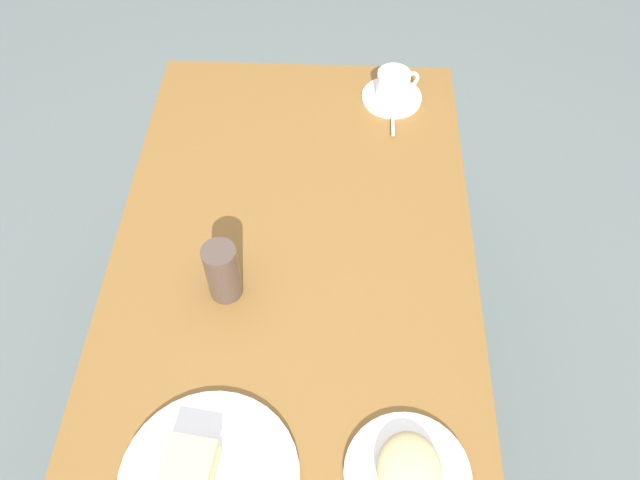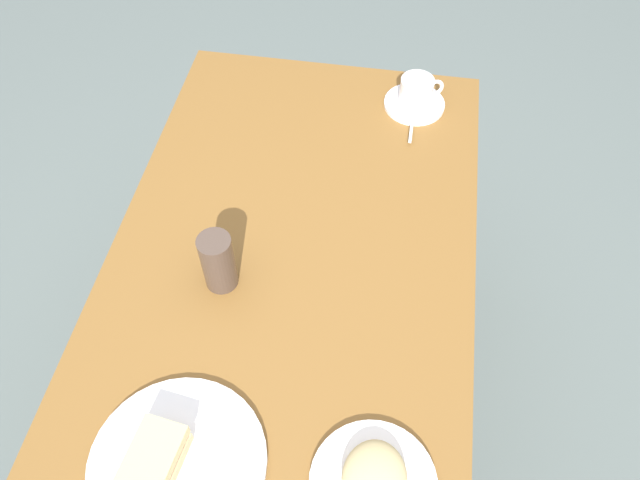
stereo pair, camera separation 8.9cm
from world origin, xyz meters
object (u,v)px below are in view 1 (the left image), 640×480
object	(u,v)px
coffee_saucer	(392,97)
side_plate	(407,475)
dining_table	(292,301)
spoon	(393,116)
sandwich_plate	(209,479)
coffee_cup	(394,84)
drinking_glass	(223,272)

from	to	relation	value
coffee_saucer	side_plate	size ratio (longest dim) A/B	0.72
dining_table	spoon	world-z (taller)	spoon
sandwich_plate	coffee_cup	xyz separation A→B (m)	(0.93, -0.32, 0.04)
sandwich_plate	side_plate	xyz separation A→B (m)	(0.02, -0.32, 0.00)
coffee_saucer	spoon	size ratio (longest dim) A/B	1.50
dining_table	sandwich_plate	xyz separation A→B (m)	(-0.39, 0.10, 0.09)
coffee_saucer	drinking_glass	size ratio (longest dim) A/B	1.12
spoon	coffee_saucer	bearing A→B (deg)	-0.37
coffee_cup	sandwich_plate	bearing A→B (deg)	161.14
sandwich_plate	side_plate	world-z (taller)	same
side_plate	coffee_cup	bearing A→B (deg)	-0.07
coffee_saucer	coffee_cup	size ratio (longest dim) A/B	1.39
spoon	coffee_cup	bearing A→B (deg)	-1.69
dining_table	coffee_cup	size ratio (longest dim) A/B	12.59
dining_table	side_plate	distance (m)	0.43
coffee_cup	drinking_glass	xyz separation A→B (m)	(-0.57, 0.34, 0.02)
coffee_cup	drinking_glass	size ratio (longest dim) A/B	0.80
spoon	drinking_glass	distance (m)	0.60
sandwich_plate	spoon	size ratio (longest dim) A/B	2.95
dining_table	coffee_cup	xyz separation A→B (m)	(0.54, -0.21, 0.13)
coffee_saucer	side_plate	distance (m)	0.91
sandwich_plate	drinking_glass	bearing A→B (deg)	3.08
dining_table	side_plate	bearing A→B (deg)	-150.06
dining_table	coffee_saucer	bearing A→B (deg)	-21.47
coffee_saucer	coffee_cup	distance (m)	0.04
dining_table	side_plate	xyz separation A→B (m)	(-0.37, -0.21, 0.09)
dining_table	drinking_glass	size ratio (longest dim) A/B	10.09
coffee_cup	drinking_glass	bearing A→B (deg)	149.53
sandwich_plate	coffee_saucer	size ratio (longest dim) A/B	1.97
coffee_cup	side_plate	bearing A→B (deg)	179.93
dining_table	sandwich_plate	bearing A→B (deg)	165.11
dining_table	drinking_glass	xyz separation A→B (m)	(-0.03, 0.12, 0.15)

